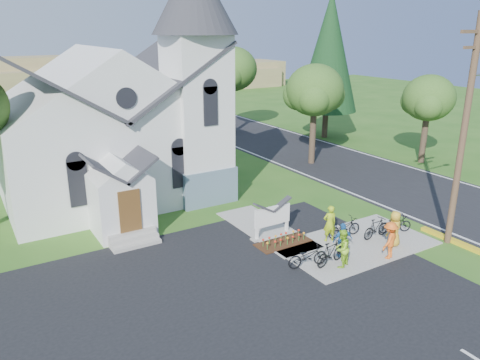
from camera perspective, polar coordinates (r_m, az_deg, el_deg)
ground at (r=20.68m, az=11.85°, el=-9.20°), size 120.00×120.00×0.00m
parking_lot at (r=15.70m, az=-2.82°, el=-18.40°), size 20.00×16.00×0.02m
road at (r=37.50m, az=7.51°, el=3.49°), size 8.00×90.00×0.02m
sidewalk at (r=21.95m, az=13.86°, el=-7.61°), size 7.00×4.00×0.05m
church at (r=27.01m, az=-15.19°, el=8.72°), size 12.35×12.00×13.00m
church_sign at (r=21.78m, az=3.96°, el=-4.42°), size 2.20×0.40×1.70m
flower_bed at (r=21.52m, az=5.30°, el=-7.64°), size 2.60×1.10×0.07m
utility_pole at (r=22.06m, az=25.80°, el=5.99°), size 3.45×0.28×10.00m
tree_road_near at (r=33.31m, az=9.10°, el=10.71°), size 4.00×4.00×7.05m
tree_road_mid at (r=43.30m, az=-0.90°, el=13.33°), size 4.40×4.40×7.80m
tree_road_far at (r=35.76m, az=22.02°, el=9.20°), size 3.60×3.60×6.30m
conifer at (r=41.90m, az=10.82°, el=15.07°), size 5.20×5.20×12.40m
distant_hills at (r=71.72m, az=-18.53°, el=11.40°), size 61.00×10.00×5.60m
cyclist_0 at (r=21.65m, az=10.88°, el=-5.21°), size 0.72×0.57×1.71m
bike_0 at (r=19.42m, az=8.24°, el=-9.18°), size 1.83×0.91×0.92m
cyclist_1 at (r=19.52m, az=12.30°, el=-8.15°), size 0.96×0.86×1.61m
bike_1 at (r=19.73m, az=11.00°, el=-8.72°), size 1.75×0.75×1.02m
cyclist_2 at (r=20.33m, az=12.41°, el=-7.17°), size 0.97×0.60×1.53m
bike_2 at (r=22.36m, az=12.57°, el=-5.65°), size 1.81×0.80×0.92m
cyclist_3 at (r=20.74m, az=17.79°, el=-7.00°), size 1.18×0.90×1.62m
bike_3 at (r=22.61m, az=16.26°, el=-5.63°), size 1.62×0.53×0.96m
cyclist_4 at (r=21.89m, az=18.32°, el=-5.67°), size 0.82×0.55×1.65m
bike_4 at (r=23.46m, az=18.36°, el=-5.09°), size 1.76×1.11×0.87m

